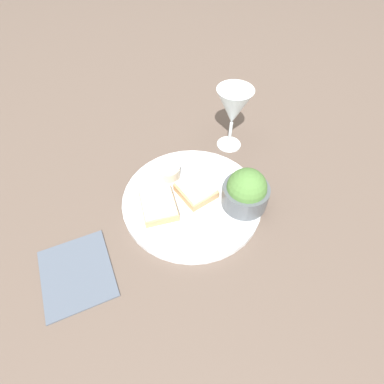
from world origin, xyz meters
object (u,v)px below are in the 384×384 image
(sauce_ramekin, at_px, (168,171))
(cheese_toast_far, at_px, (195,189))
(wine_glass, at_px, (233,108))
(cheese_toast_near, at_px, (158,205))
(salad_bowl, at_px, (246,191))
(napkin, at_px, (77,273))

(sauce_ramekin, distance_m, cheese_toast_far, 0.08)
(cheese_toast_far, relative_size, wine_glass, 0.60)
(sauce_ramekin, distance_m, cheese_toast_near, 0.09)
(sauce_ramekin, bearing_deg, wine_glass, -105.78)
(salad_bowl, bearing_deg, napkin, 60.33)
(salad_bowl, distance_m, wine_glass, 0.21)
(salad_bowl, relative_size, cheese_toast_near, 0.89)
(wine_glass, bearing_deg, cheese_toast_near, 87.50)
(cheese_toast_near, xyz_separation_m, cheese_toast_far, (-0.04, -0.08, -0.00))
(sauce_ramekin, relative_size, wine_glass, 0.34)
(cheese_toast_near, distance_m, cheese_toast_far, 0.09)
(salad_bowl, xyz_separation_m, cheese_toast_far, (0.10, 0.04, -0.03))
(cheese_toast_far, height_order, wine_glass, wine_glass)
(cheese_toast_near, relative_size, wine_glass, 0.68)
(cheese_toast_near, bearing_deg, napkin, 78.83)
(cheese_toast_far, bearing_deg, salad_bowl, -159.60)
(salad_bowl, relative_size, sauce_ramekin, 1.78)
(salad_bowl, bearing_deg, cheese_toast_far, 20.40)
(salad_bowl, height_order, napkin, salad_bowl)
(cheese_toast_near, bearing_deg, salad_bowl, -140.17)
(sauce_ramekin, xyz_separation_m, cheese_toast_near, (-0.04, 0.09, -0.00))
(sauce_ramekin, relative_size, cheese_toast_far, 0.57)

